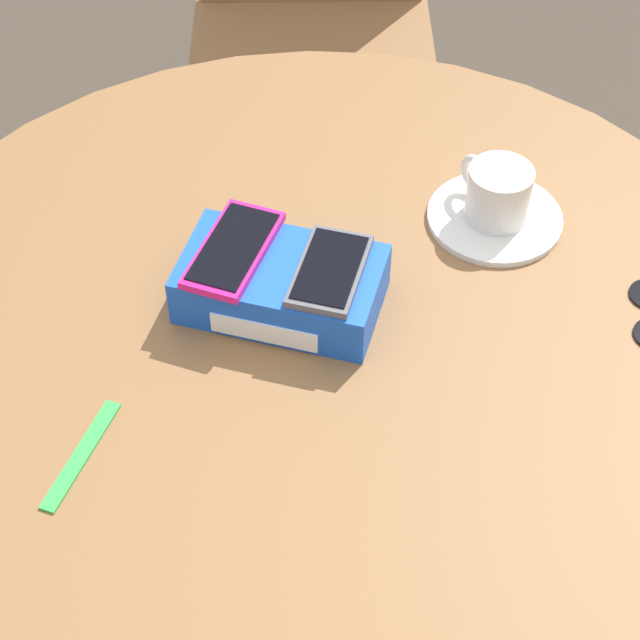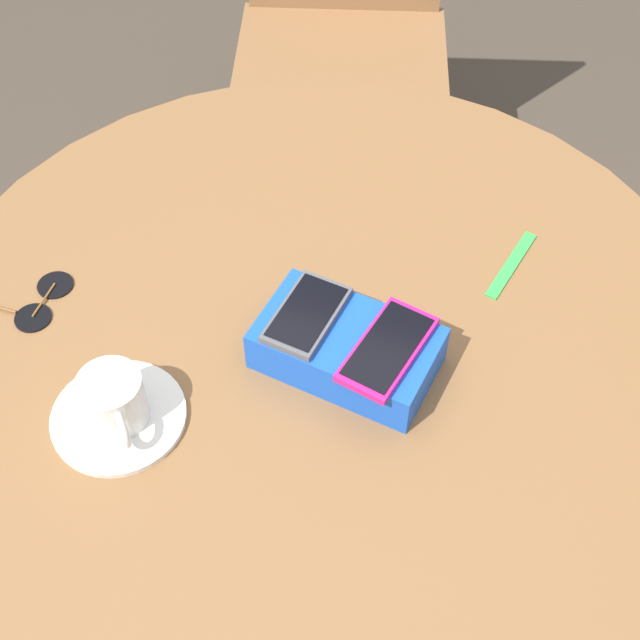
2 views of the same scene
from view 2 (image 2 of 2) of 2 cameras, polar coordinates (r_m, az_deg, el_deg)
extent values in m
plane|color=#42382D|center=(1.75, 0.00, -15.55)|extent=(8.00, 8.00, 0.00)
cylinder|color=#2D2D2D|center=(1.75, 0.00, -15.42)|extent=(0.44, 0.44, 0.02)
cylinder|color=#2D2D2D|center=(1.43, 0.00, -9.84)|extent=(0.07, 0.07, 0.68)
cylinder|color=brown|center=(1.13, 0.00, -1.11)|extent=(1.04, 1.04, 0.03)
cube|color=blue|center=(1.07, 1.73, -1.80)|extent=(0.22, 0.14, 0.06)
cube|color=white|center=(1.11, 3.12, 0.18)|extent=(0.12, 0.01, 0.03)
cube|color=#D11975|center=(1.03, 4.35, -1.86)|extent=(0.09, 0.15, 0.01)
cube|color=black|center=(1.02, 4.36, -1.68)|extent=(0.08, 0.13, 0.00)
cube|color=#515156|center=(1.06, -0.86, 0.34)|extent=(0.08, 0.12, 0.01)
cube|color=black|center=(1.05, -0.86, 0.54)|extent=(0.07, 0.11, 0.00)
cylinder|color=silver|center=(1.07, -12.76, -6.06)|extent=(0.16, 0.16, 0.01)
cylinder|color=silver|center=(1.04, -13.11, -4.94)|extent=(0.07, 0.07, 0.07)
cylinder|color=brown|center=(1.02, -13.39, -4.08)|extent=(0.06, 0.06, 0.00)
torus|color=silver|center=(1.01, -12.55, -6.70)|extent=(0.04, 0.04, 0.05)
cube|color=green|center=(1.22, 12.15, 3.48)|extent=(0.04, 0.13, 0.00)
cylinder|color=black|center=(1.22, -16.59, 2.15)|extent=(0.05, 0.05, 0.00)
cylinder|color=black|center=(1.19, -17.89, 0.12)|extent=(0.05, 0.05, 0.00)
cylinder|color=brown|center=(1.20, -17.26, 1.24)|extent=(0.01, 0.06, 0.00)
cube|color=brown|center=(1.99, 1.34, 15.80)|extent=(0.58, 0.58, 0.02)
cylinder|color=brown|center=(1.99, -4.99, 6.89)|extent=(0.04, 0.04, 0.45)
cylinder|color=brown|center=(1.99, 7.02, 6.47)|extent=(0.04, 0.04, 0.45)
cylinder|color=brown|center=(2.30, -3.90, 14.09)|extent=(0.04, 0.04, 0.45)
cylinder|color=brown|center=(2.30, 6.71, 13.73)|extent=(0.04, 0.04, 0.45)
camera|label=1|loc=(1.44, 9.03, 49.62)|focal=60.00mm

